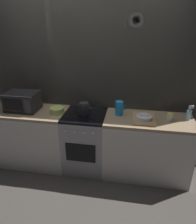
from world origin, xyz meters
name	(u,v)px	position (x,y,z in m)	size (l,w,h in m)	color
ground_plane	(86,165)	(0.00, 0.00, 0.00)	(8.00, 8.00, 0.00)	#47423D
back_wall	(89,87)	(0.00, 0.32, 1.20)	(3.60, 0.05, 2.40)	#B2AD9E
counter_left	(30,136)	(-0.90, 0.00, 0.45)	(1.20, 0.60, 0.90)	silver
stove_unit	(85,141)	(0.00, 0.00, 0.45)	(0.60, 0.63, 0.90)	#9E9EA3
counter_right	(146,147)	(0.90, 0.00, 0.45)	(1.20, 0.60, 0.90)	silver
microwave	(22,101)	(-0.93, 0.00, 1.04)	(0.46, 0.35, 0.27)	black
kettle	(84,108)	(-0.01, 0.02, 0.98)	(0.28, 0.15, 0.17)	#262628
mixing_bowl	(57,110)	(-0.40, -0.02, 0.94)	(0.20, 0.20, 0.08)	#B7D166
pitcher	(119,108)	(0.48, 0.07, 1.00)	(0.16, 0.11, 0.20)	#198CD8
dish_pile	(144,118)	(0.83, -0.04, 0.92)	(0.30, 0.40, 0.07)	tan
spice_jar	(170,117)	(1.16, 0.00, 0.95)	(0.08, 0.08, 0.10)	silver
spray_bottle	(189,114)	(1.41, 0.07, 0.98)	(0.08, 0.06, 0.20)	#8CCCE5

